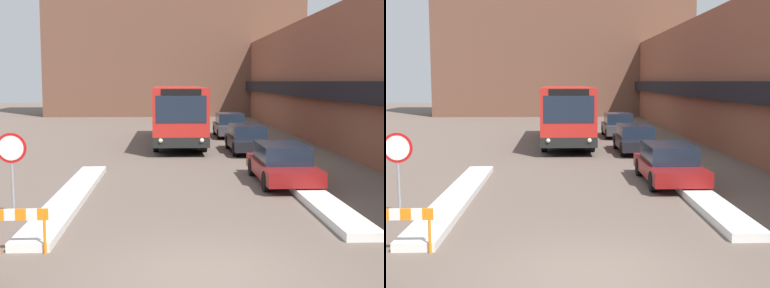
# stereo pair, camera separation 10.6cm
# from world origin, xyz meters

# --- Properties ---
(ground_plane) EXTENTS (160.00, 160.00, 0.00)m
(ground_plane) POSITION_xyz_m (0.00, 0.00, 0.00)
(ground_plane) COLOR #66564C
(building_row_right) EXTENTS (5.50, 60.00, 7.29)m
(building_row_right) POSITION_xyz_m (9.97, 24.00, 3.64)
(building_row_right) COLOR brown
(building_row_right) RESTS_ON ground_plane
(building_backdrop_far) EXTENTS (26.00, 8.00, 19.97)m
(building_backdrop_far) POSITION_xyz_m (0.00, 47.52, 9.98)
(building_backdrop_far) COLOR brown
(building_backdrop_far) RESTS_ON ground_plane
(snow_bank_left) EXTENTS (0.90, 10.00, 0.20)m
(snow_bank_left) POSITION_xyz_m (-3.60, 6.27, 0.10)
(snow_bank_left) COLOR silver
(snow_bank_left) RESTS_ON ground_plane
(snow_bank_right) EXTENTS (0.90, 8.96, 0.21)m
(snow_bank_right) POSITION_xyz_m (3.60, 6.16, 0.11)
(snow_bank_right) COLOR silver
(snow_bank_right) RESTS_ON ground_plane
(city_bus) EXTENTS (2.66, 11.80, 3.19)m
(city_bus) POSITION_xyz_m (-0.12, 20.61, 1.74)
(city_bus) COLOR red
(city_bus) RESTS_ON ground_plane
(parked_car_front) EXTENTS (1.82, 4.71, 1.35)m
(parked_car_front) POSITION_xyz_m (3.20, 8.65, 0.69)
(parked_car_front) COLOR maroon
(parked_car_front) RESTS_ON ground_plane
(parked_car_middle) EXTENTS (1.81, 4.68, 1.36)m
(parked_car_middle) POSITION_xyz_m (3.20, 16.73, 0.69)
(parked_car_middle) COLOR black
(parked_car_middle) RESTS_ON ground_plane
(parked_car_back) EXTENTS (1.86, 4.47, 1.50)m
(parked_car_back) POSITION_xyz_m (3.20, 24.23, 0.74)
(parked_car_back) COLOR #38383D
(parked_car_back) RESTS_ON ground_plane
(stop_sign) EXTENTS (0.76, 0.08, 2.22)m
(stop_sign) POSITION_xyz_m (-4.63, 3.94, 1.61)
(stop_sign) COLOR gray
(stop_sign) RESTS_ON ground_plane
(construction_barricade) EXTENTS (1.10, 0.06, 0.94)m
(construction_barricade) POSITION_xyz_m (-3.70, 1.22, 0.67)
(construction_barricade) COLOR orange
(construction_barricade) RESTS_ON ground_plane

